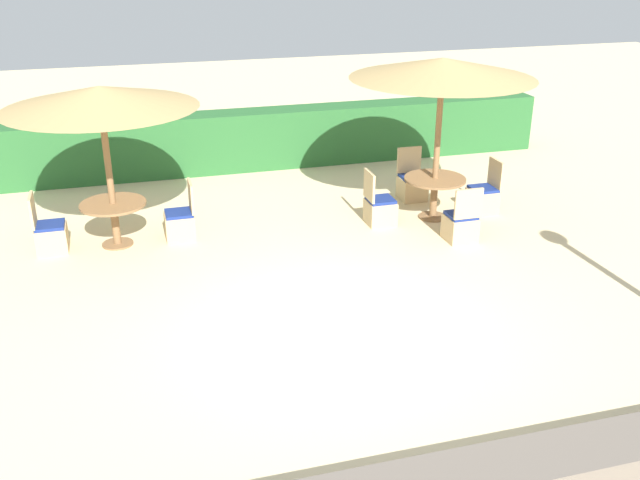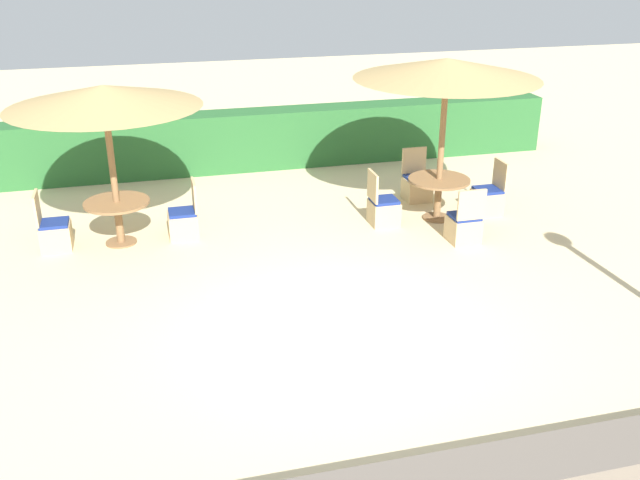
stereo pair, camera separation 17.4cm
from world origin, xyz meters
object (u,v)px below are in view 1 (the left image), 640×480
(parasol_back_right, at_px, (443,69))
(patio_chair_back_right_north, at_px, (412,185))
(patio_chair_back_right_south, at_px, (461,225))
(parasol_back_left, at_px, (100,98))
(round_table_back_left, at_px, (114,212))
(patio_chair_back_left_west, at_px, (50,235))
(patio_chair_back_right_east, at_px, (483,197))
(patio_chair_back_right_west, at_px, (379,209))
(patio_chair_back_left_east, at_px, (181,223))
(round_table_back_right, at_px, (435,187))

(parasol_back_right, bearing_deg, patio_chair_back_right_north, 89.48)
(patio_chair_back_right_south, bearing_deg, parasol_back_left, 166.17)
(round_table_back_left, distance_m, patio_chair_back_left_west, 1.02)
(patio_chair_back_right_east, height_order, patio_chair_back_right_west, same)
(parasol_back_right, relative_size, patio_chair_back_right_east, 3.21)
(patio_chair_back_left_east, distance_m, patio_chair_back_right_west, 3.28)
(round_table_back_left, bearing_deg, round_table_back_right, -3.00)
(patio_chair_back_right_north, relative_size, patio_chair_back_right_east, 1.00)
(patio_chair_back_left_west, height_order, patio_chair_back_right_west, same)
(round_table_back_left, distance_m, patio_chair_back_left_east, 1.04)
(round_table_back_left, height_order, patio_chair_back_right_south, patio_chair_back_right_south)
(patio_chair_back_right_west, bearing_deg, patio_chair_back_left_west, -93.36)
(round_table_back_left, xyz_separation_m, patio_chair_back_right_east, (6.21, -0.24, -0.28))
(parasol_back_left, relative_size, parasol_back_right, 0.96)
(patio_chair_back_left_west, relative_size, patio_chair_back_right_north, 1.00)
(round_table_back_right, height_order, patio_chair_back_right_east, patio_chair_back_right_east)
(round_table_back_left, xyz_separation_m, patio_chair_back_left_east, (1.00, 0.01, -0.28))
(patio_chair_back_right_south, distance_m, patio_chair_back_right_west, 1.43)
(parasol_back_left, relative_size, patio_chair_back_right_west, 3.07)
(parasol_back_left, relative_size, patio_chair_back_right_east, 3.07)
(parasol_back_left, distance_m, patio_chair_back_right_north, 5.69)
(parasol_back_left, xyz_separation_m, parasol_back_right, (5.25, -0.28, 0.21))
(round_table_back_left, relative_size, patio_chair_back_left_east, 1.09)
(patio_chair_back_right_east, bearing_deg, round_table_back_left, 87.76)
(patio_chair_back_left_west, xyz_separation_m, parasol_back_right, (6.23, -0.30, 2.28))
(patio_chair_back_left_west, height_order, patio_chair_back_right_north, same)
(round_table_back_right, xyz_separation_m, patio_chair_back_right_west, (-0.98, -0.00, -0.30))
(parasol_back_left, height_order, patio_chair_back_right_south, parasol_back_left)
(parasol_back_left, relative_size, patio_chair_back_left_east, 3.07)
(patio_chair_back_left_east, bearing_deg, patio_chair_back_right_east, -92.74)
(patio_chair_back_left_east, bearing_deg, patio_chair_back_right_west, -95.00)
(patio_chair_back_right_east, bearing_deg, parasol_back_right, 91.93)
(parasol_back_left, bearing_deg, round_table_back_left, 0.00)
(patio_chair_back_left_west, height_order, patio_chair_back_right_east, same)
(parasol_back_left, distance_m, patio_chair_back_left_east, 2.29)
(patio_chair_back_right_north, relative_size, patio_chair_back_right_west, 1.00)
(parasol_back_right, bearing_deg, round_table_back_left, 177.00)
(patio_chair_back_right_north, height_order, patio_chair_back_right_west, same)
(patio_chair_back_right_south, bearing_deg, parasol_back_right, 90.96)
(patio_chair_back_left_east, distance_m, parasol_back_right, 4.83)
(patio_chair_back_right_north, distance_m, patio_chair_back_right_south, 2.00)
(patio_chair_back_left_east, bearing_deg, round_table_back_right, -93.79)
(parasol_back_right, height_order, patio_chair_back_right_north, parasol_back_right)
(round_table_back_left, xyz_separation_m, parasol_back_right, (5.25, -0.28, 2.00))
(patio_chair_back_right_south, bearing_deg, round_table_back_right, 90.96)
(parasol_back_right, bearing_deg, patio_chair_back_left_west, 177.21)
(patio_chair_back_right_east, bearing_deg, parasol_back_left, 87.76)
(patio_chair_back_left_west, xyz_separation_m, patio_chair_back_right_west, (5.24, -0.31, 0.00))
(patio_chair_back_left_west, bearing_deg, parasol_back_right, 87.21)
(parasol_back_left, xyz_separation_m, patio_chair_back_right_north, (5.26, 0.70, -2.06))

